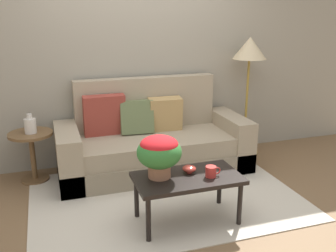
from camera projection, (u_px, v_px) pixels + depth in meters
name	position (u px, v px, depth m)	size (l,w,h in m)	color
ground_plane	(164.00, 195.00, 3.86)	(14.00, 14.00, 0.00)	brown
wall_back	(134.00, 43.00, 4.48)	(6.40, 0.12, 2.84)	gray
area_rug	(165.00, 197.00, 3.82)	(2.59, 1.82, 0.01)	beige
couch	(152.00, 143.00, 4.40)	(2.15, 0.86, 1.04)	gray
coffee_table	(187.00, 181.00, 3.28)	(0.91, 0.50, 0.43)	black
side_table	(32.00, 148.00, 4.09)	(0.46, 0.46, 0.55)	brown
floor_lamp	(249.00, 58.00, 4.65)	(0.41, 0.41, 1.49)	olive
potted_plant	(159.00, 152.00, 3.18)	(0.38, 0.38, 0.37)	#A36B4C
coffee_mug	(211.00, 172.00, 3.24)	(0.14, 0.09, 0.09)	red
snack_bowl	(189.00, 169.00, 3.33)	(0.12, 0.12, 0.06)	#B2382D
table_vase	(30.00, 125.00, 4.00)	(0.12, 0.12, 0.21)	silver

